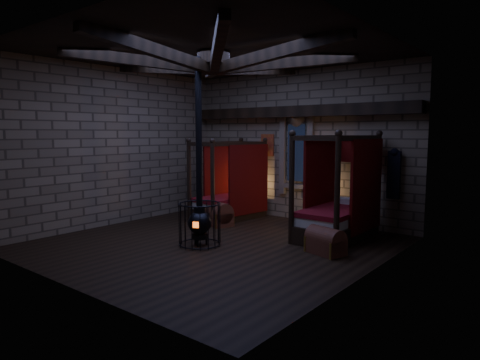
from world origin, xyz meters
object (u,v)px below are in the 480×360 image
Objects in this scene: bed_left at (230,200)px; trunk_left at (217,214)px; bed_right at (338,213)px; trunk_right at (325,242)px; stove at (200,219)px.

bed_left is 0.98m from trunk_left.
bed_right reaches higher than bed_left.
stove is at bearing -139.09° from trunk_right.
trunk_left is 3.63m from trunk_right.
bed_left is 3.44m from bed_right.
bed_left is at bearing 126.74° from trunk_left.
bed_left is at bearing 177.66° from bed_right.
bed_right is 2.40× the size of trunk_left.
trunk_left is at bearing -64.83° from bed_left.
trunk_left is (0.29, -0.90, -0.26)m from bed_left.
trunk_left reaches higher than trunk_right.
bed_right is at bearing 4.72° from bed_left.
bed_right reaches higher than trunk_left.
stove reaches higher than bed_right.
stove is (1.11, -1.82, 0.31)m from trunk_left.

